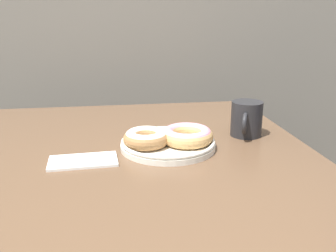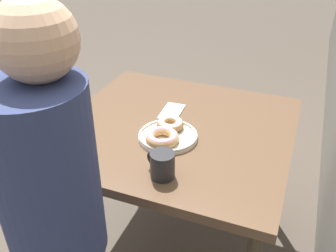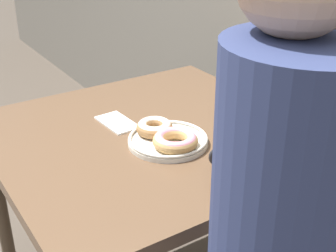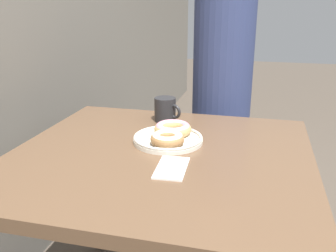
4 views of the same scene
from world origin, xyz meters
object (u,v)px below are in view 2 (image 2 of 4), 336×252
object	(u,v)px
dining_table	(176,142)
coffee_mug	(162,164)
person_figure	(55,237)
donut_plate	(167,133)
napkin	(172,112)

from	to	relation	value
dining_table	coffee_mug	size ratio (longest dim) A/B	8.23
coffee_mug	person_figure	size ratio (longest dim) A/B	0.08
donut_plate	coffee_mug	world-z (taller)	coffee_mug
coffee_mug	donut_plate	bearing A→B (deg)	-162.29
coffee_mug	napkin	bearing A→B (deg)	-163.34
person_figure	dining_table	bearing A→B (deg)	169.79
dining_table	coffee_mug	world-z (taller)	coffee_mug
dining_table	donut_plate	world-z (taller)	donut_plate
dining_table	coffee_mug	bearing A→B (deg)	11.57
dining_table	donut_plate	xyz separation A→B (m)	(0.10, -0.01, 0.10)
donut_plate	person_figure	world-z (taller)	person_figure
coffee_mug	dining_table	bearing A→B (deg)	-168.43
person_figure	donut_plate	bearing A→B (deg)	168.67
dining_table	person_figure	bearing A→B (deg)	-10.21
coffee_mug	person_figure	world-z (taller)	person_figure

